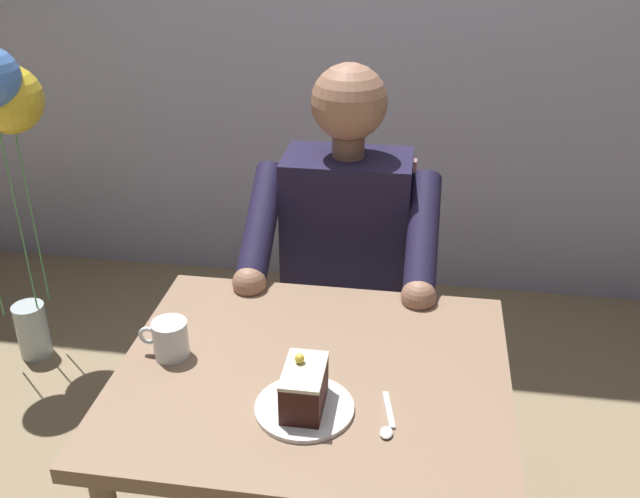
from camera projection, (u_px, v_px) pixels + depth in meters
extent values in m
cube|color=#83664F|center=(312.00, 377.00, 1.58)|extent=(0.86, 0.73, 0.04)
cylinder|color=#826A4E|center=(464.00, 422.00, 1.96)|extent=(0.05, 0.05, 0.68)
cylinder|color=#826A4E|center=(203.00, 396.00, 2.06)|extent=(0.05, 0.05, 0.68)
cube|color=#85585C|center=(346.00, 318.00, 2.27)|extent=(0.42, 0.42, 0.04)
cube|color=#85585C|center=(354.00, 223.00, 2.32)|extent=(0.38, 0.04, 0.45)
cylinder|color=#85585C|center=(396.00, 414.00, 2.18)|extent=(0.04, 0.04, 0.42)
cylinder|color=#85585C|center=(280.00, 402.00, 2.23)|extent=(0.04, 0.04, 0.42)
cylinder|color=#85585C|center=(402.00, 346.00, 2.50)|extent=(0.04, 0.04, 0.42)
cylinder|color=#85585C|center=(300.00, 337.00, 2.55)|extent=(0.04, 0.04, 0.42)
cube|color=#1D1834|center=(346.00, 241.00, 2.12)|extent=(0.36, 0.22, 0.53)
sphere|color=#966B53|center=(349.00, 102.00, 1.92)|extent=(0.21, 0.21, 0.21)
cylinder|color=#966B53|center=(348.00, 146.00, 1.98)|extent=(0.09, 0.09, 0.06)
cylinder|color=#1D1834|center=(423.00, 231.00, 1.91)|extent=(0.08, 0.33, 0.26)
sphere|color=#966B53|center=(418.00, 296.00, 1.82)|extent=(0.09, 0.09, 0.09)
cylinder|color=#1D1834|center=(262.00, 221.00, 1.97)|extent=(0.08, 0.33, 0.26)
sphere|color=#966B53|center=(249.00, 283.00, 1.88)|extent=(0.09, 0.09, 0.09)
cylinder|color=#292931|center=(370.00, 347.00, 2.13)|extent=(0.13, 0.38, 0.14)
cylinder|color=#292931|center=(310.00, 341.00, 2.16)|extent=(0.13, 0.38, 0.14)
cylinder|color=#292931|center=(362.00, 445.00, 2.08)|extent=(0.11, 0.11, 0.40)
cylinder|color=#292931|center=(301.00, 439.00, 2.10)|extent=(0.11, 0.11, 0.40)
cube|color=black|center=(298.00, 498.00, 2.13)|extent=(0.09, 0.22, 0.05)
cylinder|color=white|center=(304.00, 408.00, 1.46)|extent=(0.20, 0.20, 0.01)
cube|color=#371914|center=(304.00, 389.00, 1.43)|extent=(0.08, 0.13, 0.08)
cube|color=beige|center=(304.00, 371.00, 1.41)|extent=(0.08, 0.13, 0.01)
sphere|color=gold|center=(300.00, 359.00, 1.43)|extent=(0.02, 0.02, 0.02)
cylinder|color=silver|center=(171.00, 339.00, 1.60)|extent=(0.08, 0.08, 0.09)
torus|color=silver|center=(148.00, 336.00, 1.61)|extent=(0.05, 0.01, 0.05)
cylinder|color=black|center=(169.00, 325.00, 1.59)|extent=(0.07, 0.07, 0.01)
cube|color=silver|center=(389.00, 410.00, 1.45)|extent=(0.03, 0.11, 0.01)
ellipsoid|color=silver|center=(386.00, 433.00, 1.39)|extent=(0.03, 0.04, 0.01)
cylinder|color=#B2C1C6|center=(32.00, 330.00, 2.76)|extent=(0.12, 0.12, 0.22)
cylinder|color=#4C9956|center=(18.00, 216.00, 2.52)|extent=(0.01, 0.01, 0.76)
sphere|color=yellow|center=(8.00, 99.00, 2.40)|extent=(0.23, 0.23, 0.23)
cylinder|color=#4C9956|center=(33.00, 220.00, 2.61)|extent=(0.01, 0.01, 0.66)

